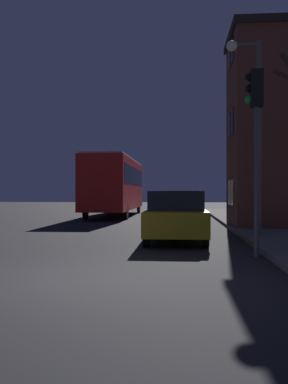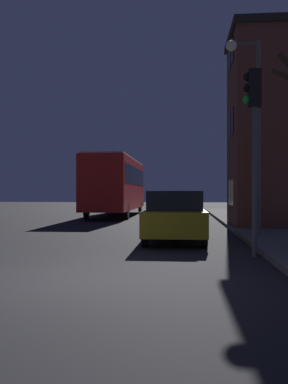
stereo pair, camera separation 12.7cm
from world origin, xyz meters
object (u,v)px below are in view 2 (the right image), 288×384
(streetlamp, at_px, (251,109))
(car_mid_lane, at_px, (180,207))
(car_near_lane, at_px, (175,216))
(traffic_light, at_px, (253,123))
(bus, at_px, (117,182))

(streetlamp, xyz_separation_m, car_mid_lane, (-2.40, 6.03, -3.48))
(streetlamp, distance_m, car_near_lane, 4.47)
(streetlamp, bearing_deg, traffic_light, -98.14)
(car_near_lane, relative_size, car_mid_lane, 0.85)
(bus, relative_size, car_near_lane, 2.89)
(car_near_lane, bearing_deg, bus, 105.65)
(streetlamp, bearing_deg, bus, 116.12)
(traffic_light, bearing_deg, car_mid_lane, 100.16)
(bus, xyz_separation_m, car_mid_lane, (4.21, -7.46, -1.37))
(car_near_lane, bearing_deg, car_mid_lane, 89.16)
(traffic_light, relative_size, bus, 0.38)
(traffic_light, height_order, bus, traffic_light)
(bus, distance_m, car_mid_lane, 8.68)
(streetlamp, xyz_separation_m, car_near_lane, (-2.50, -1.19, -3.51))
(bus, bearing_deg, traffic_light, -71.07)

